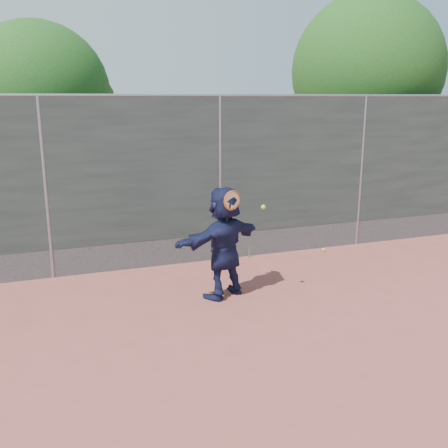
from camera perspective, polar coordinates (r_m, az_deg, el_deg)
name	(u,v)px	position (r m, az deg, el deg)	size (l,w,h in m)	color
ground	(311,342)	(6.50, 9.91, -13.13)	(80.00, 80.00, 0.00)	#9E4C42
player	(224,242)	(7.50, 0.00, -2.10)	(1.58, 0.50, 1.71)	#161B3E
ball_ground	(324,250)	(10.10, 11.32, -2.90)	(0.07, 0.07, 0.07)	#B0D52F
fence	(220,176)	(9.09, -0.46, 5.51)	(20.00, 0.06, 3.03)	#38423D
swing_action	(235,202)	(7.18, 1.25, 2.49)	(0.63, 0.22, 0.51)	#C55412
tree_right	(372,75)	(13.17, 16.51, 16.00)	(3.78, 3.60, 5.39)	#382314
tree_left	(47,99)	(11.55, -19.61, 13.35)	(3.15, 3.00, 4.53)	#382314
weed_clump	(237,252)	(9.41, 1.49, -3.25)	(0.68, 0.07, 0.30)	#387226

